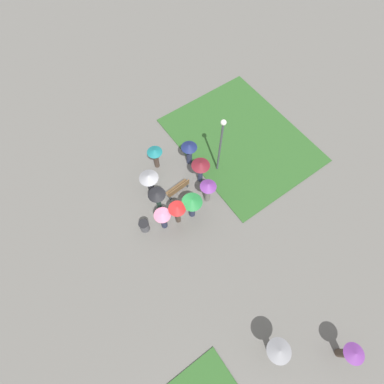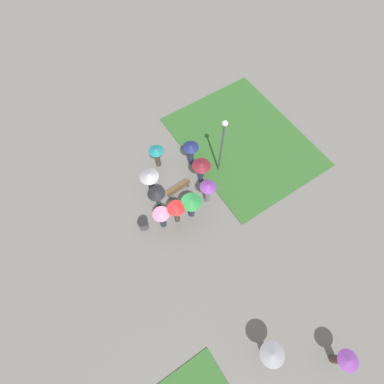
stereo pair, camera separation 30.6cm
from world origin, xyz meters
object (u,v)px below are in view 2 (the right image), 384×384
at_px(crowd_person_pink, 162,217).
at_px(crowd_person_navy, 191,150).
at_px(crowd_person_maroon, 201,167).
at_px(park_bench, 178,188).
at_px(lone_walker_far_path, 344,360).
at_px(crowd_person_purple, 208,189).
at_px(lamp_post, 222,142).
at_px(crowd_person_green, 191,204).
at_px(crowd_person_grey, 150,179).
at_px(lone_walker_mid_plaza, 271,354).
at_px(trash_bin, 143,224).
at_px(crowd_person_red, 176,210).
at_px(crowd_person_teal, 157,154).
at_px(crowd_person_black, 157,196).

bearing_deg(crowd_person_pink, crowd_person_navy, 71.67).
bearing_deg(crowd_person_maroon, park_bench, 21.39).
bearing_deg(lone_walker_far_path, crowd_person_pink, -9.99).
distance_m(crowd_person_purple, crowd_person_pink, 3.07).
height_order(lamp_post, crowd_person_green, lamp_post).
bearing_deg(crowd_person_grey, lone_walker_mid_plaza, -102.05).
height_order(trash_bin, crowd_person_pink, crowd_person_pink).
bearing_deg(lone_walker_far_path, crowd_person_red, -14.06).
bearing_deg(crowd_person_teal, lone_walker_mid_plaza, -110.10).
xyz_separation_m(crowd_person_green, crowd_person_teal, (-0.13, -4.12, -0.24)).
height_order(crowd_person_navy, lone_walker_mid_plaza, lone_walker_mid_plaza).
bearing_deg(crowd_person_green, crowd_person_teal, 105.45).
distance_m(crowd_person_maroon, crowd_person_navy, 1.53).
bearing_deg(crowd_person_green, crowd_person_pink, -173.54).
relative_size(lamp_post, crowd_person_teal, 2.69).
distance_m(crowd_person_maroon, crowd_person_pink, 3.79).
bearing_deg(crowd_person_red, crowd_person_green, -18.09).
distance_m(lamp_post, lone_walker_mid_plaza, 10.79).
distance_m(crowd_person_green, crowd_person_pink, 1.80).
xyz_separation_m(crowd_person_pink, lone_walker_mid_plaza, (-0.67, 8.47, 0.24)).
height_order(crowd_person_pink, lone_walker_far_path, lone_walker_far_path).
xyz_separation_m(crowd_person_pink, crowd_person_teal, (-1.87, -3.79, 0.04)).
distance_m(crowd_person_navy, crowd_person_pink, 4.71).
bearing_deg(crowd_person_teal, lone_walker_far_path, -98.71).
bearing_deg(crowd_person_pink, crowd_person_teal, 98.43).
xyz_separation_m(crowd_person_grey, lone_walker_far_path, (-2.72, 12.85, -0.16)).
bearing_deg(crowd_person_purple, crowd_person_teal, -36.73).
relative_size(crowd_person_navy, crowd_person_teal, 1.07).
bearing_deg(park_bench, crowd_person_purple, 124.51).
height_order(lamp_post, crowd_person_teal, lamp_post).
bearing_deg(crowd_person_pink, crowd_person_black, 105.94).
bearing_deg(crowd_person_purple, crowd_person_navy, -67.49).
bearing_deg(crowd_person_black, lamp_post, 4.19).
relative_size(crowd_person_black, crowd_person_teal, 1.12).
xyz_separation_m(crowd_person_navy, lone_walker_mid_plaza, (3.08, 11.29, 0.12)).
relative_size(crowd_person_red, crowd_person_teal, 1.13).
bearing_deg(crowd_person_purple, crowd_person_grey, -8.65).
height_order(crowd_person_red, crowd_person_navy, crowd_person_red).
relative_size(crowd_person_red, crowd_person_black, 1.02).
distance_m(lamp_post, crowd_person_pink, 5.41).
bearing_deg(lamp_post, crowd_person_maroon, 0.52).
relative_size(crowd_person_navy, crowd_person_black, 0.95).
bearing_deg(crowd_person_black, trash_bin, -153.53).
relative_size(lamp_post, crowd_person_navy, 2.52).
distance_m(crowd_person_purple, crowd_person_grey, 3.46).
bearing_deg(crowd_person_grey, park_bench, -49.80).
distance_m(crowd_person_maroon, lone_walker_far_path, 11.80).
height_order(lamp_post, lone_walker_mid_plaza, lamp_post).
height_order(crowd_person_navy, crowd_person_pink, crowd_person_navy).
bearing_deg(crowd_person_black, lone_walker_far_path, -74.01).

